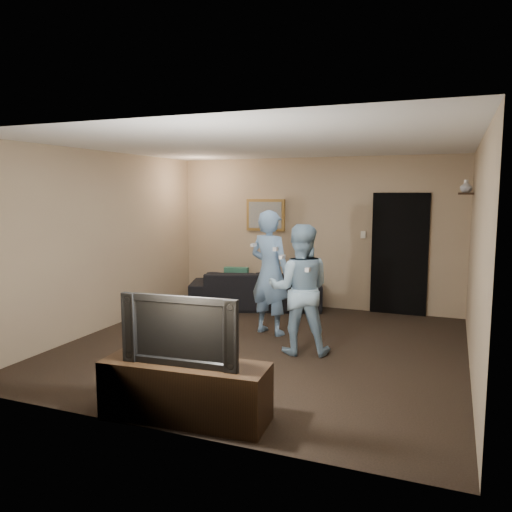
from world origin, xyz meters
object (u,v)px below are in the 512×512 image
at_px(sofa, 256,289).
at_px(wii_player_right, 300,289).
at_px(television, 184,328).
at_px(tv_console, 185,391).
at_px(wii_player_left, 270,273).

xyz_separation_m(sofa, wii_player_right, (1.41, -2.08, 0.48)).
bearing_deg(television, tv_console, -4.20).
bearing_deg(tv_console, sofa, 99.04).
height_order(sofa, television, television).
relative_size(tv_console, television, 1.40).
bearing_deg(wii_player_left, sofa, 118.61).
distance_m(sofa, television, 4.37).
height_order(television, wii_player_right, wii_player_right).
distance_m(television, wii_player_left, 2.83).
bearing_deg(wii_player_right, tv_console, -100.86).
bearing_deg(television, sofa, 99.04).
height_order(tv_console, television, television).
xyz_separation_m(tv_console, wii_player_left, (-0.23, 2.82, 0.63)).
bearing_deg(tv_console, television, 175.80).
height_order(tv_console, wii_player_right, wii_player_right).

